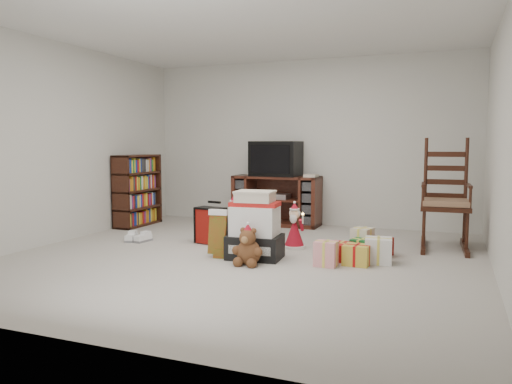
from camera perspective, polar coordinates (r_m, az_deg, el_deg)
room at (r=5.32m, az=-1.65°, el=5.68°), size 5.01×5.01×2.51m
tv_stand at (r=7.59m, az=2.37°, el=-0.97°), size 1.32×0.48×0.75m
bookshelf at (r=7.74m, az=-13.38°, el=0.04°), size 0.29×0.88×1.07m
rocking_chair at (r=6.32m, az=20.81°, el=-1.84°), size 0.59×0.92×1.36m
gift_pile at (r=5.38m, az=-0.11°, el=-4.32°), size 0.60×0.46×0.72m
red_suitcase at (r=6.20m, az=-5.22°, el=-3.82°), size 0.37×0.24×0.53m
stocking at (r=5.46m, az=-4.43°, el=-4.71°), size 0.26×0.13×0.53m
teddy_bear at (r=5.12m, az=-0.87°, el=-6.50°), size 0.26×0.23×0.38m
santa_figurine at (r=5.94m, az=4.41°, el=-4.42°), size 0.27×0.25×0.55m
mrs_claus_figurine at (r=6.42m, az=-2.48°, el=-3.50°), size 0.29×0.27×0.59m
sneaker_pair at (r=6.53m, az=-13.42°, el=-5.13°), size 0.32×0.27×0.09m
gift_cluster at (r=5.46m, az=11.56°, el=-6.40°), size 0.68×1.00×0.23m
crt_television at (r=7.55m, az=2.29°, el=3.83°), size 0.72×0.53×0.52m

